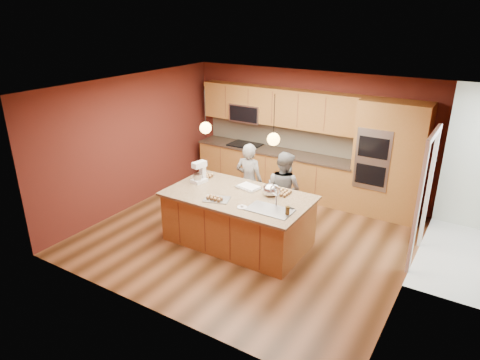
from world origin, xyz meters
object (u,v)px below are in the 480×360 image
Objects in this scene: island at (239,218)px; stand_mixer at (199,173)px; person_right at (283,190)px; mixing_bowl at (270,190)px; person_left at (249,181)px.

island is 6.40× the size of stand_mixer.
person_right is 0.75m from mixing_bowl.
person_left is at bearing 110.48° from island.
island is at bearing 78.96° from person_right.
mixing_bowl is at bearing 16.95° from stand_mixer.
mixing_bowl is at bearing 107.95° from person_right.
island is 1.67× the size of person_right.
island is at bearing -151.48° from mixing_bowl.
person_left is at bearing 11.04° from person_right.
person_right is at bearing 43.87° from stand_mixer.
island is at bearing 106.79° from person_left.
stand_mixer is at bearing -174.81° from mixing_bowl.
island is 0.77m from mixing_bowl.
person_right is (0.39, 0.95, 0.28)m from island.
stand_mixer is 1.45× the size of mixing_bowl.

